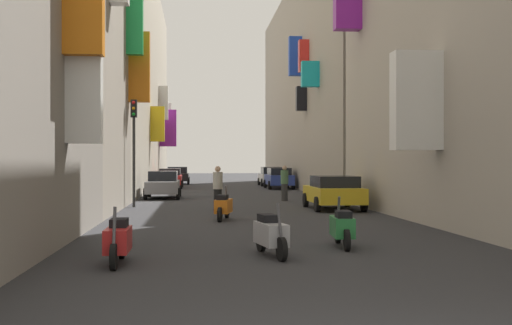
{
  "coord_description": "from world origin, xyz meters",
  "views": [
    {
      "loc": [
        -1.96,
        -4.94,
        1.96
      ],
      "look_at": [
        1.71,
        34.76,
        1.88
      ],
      "focal_mm": 44.98,
      "sensor_mm": 36.0,
      "label": 1
    }
  ],
  "objects": [
    {
      "name": "ground_plane",
      "position": [
        0.0,
        30.0,
        0.0
      ],
      "size": [
        140.0,
        140.0,
        0.0
      ],
      "primitive_type": "plane",
      "color": "#2D2D30"
    },
    {
      "name": "building_left_mid_b",
      "position": [
        -7.99,
        42.54,
        7.71
      ],
      "size": [
        7.36,
        34.93,
        15.42
      ],
      "color": "#BCB29E",
      "rests_on": "ground"
    },
    {
      "name": "building_right_mid_b",
      "position": [
        8.0,
        42.56,
        7.61
      ],
      "size": [
        7.01,
        34.87,
        15.22
      ],
      "color": "#9E9384",
      "rests_on": "ground"
    },
    {
      "name": "parked_car_blue",
      "position": [
        3.87,
        40.45,
        0.78
      ],
      "size": [
        1.83,
        4.45,
        1.49
      ],
      "color": "navy",
      "rests_on": "ground"
    },
    {
      "name": "parked_car_yellow",
      "position": [
        3.58,
        20.7,
        0.73
      ],
      "size": [
        2.01,
        4.08,
        1.37
      ],
      "color": "gold",
      "rests_on": "ground"
    },
    {
      "name": "parked_car_red",
      "position": [
        -3.92,
        42.07,
        0.76
      ],
      "size": [
        1.86,
        4.32,
        1.43
      ],
      "color": "#B21E1E",
      "rests_on": "ground"
    },
    {
      "name": "parked_car_black",
      "position": [
        -3.61,
        50.5,
        0.77
      ],
      "size": [
        2.03,
        4.05,
        1.47
      ],
      "color": "black",
      "rests_on": "ground"
    },
    {
      "name": "parked_car_grey",
      "position": [
        -3.75,
        29.44,
        0.76
      ],
      "size": [
        1.84,
        4.13,
        1.44
      ],
      "color": "slate",
      "rests_on": "ground"
    },
    {
      "name": "parked_car_white",
      "position": [
        3.95,
        45.84,
        0.78
      ],
      "size": [
        1.89,
        3.96,
        1.51
      ],
      "color": "white",
      "rests_on": "ground"
    },
    {
      "name": "scooter_red",
      "position": [
        -3.46,
        7.46,
        0.46
      ],
      "size": [
        0.45,
        1.88,
        1.13
      ],
      "color": "red",
      "rests_on": "ground"
    },
    {
      "name": "scooter_orange",
      "position": [
        -1.08,
        16.4,
        0.46
      ],
      "size": [
        0.67,
        1.91,
        1.13
      ],
      "color": "orange",
      "rests_on": "ground"
    },
    {
      "name": "scooter_green",
      "position": [
        1.34,
        9.42,
        0.46
      ],
      "size": [
        0.52,
        1.86,
        1.13
      ],
      "color": "#287F3D",
      "rests_on": "ground"
    },
    {
      "name": "scooter_silver",
      "position": [
        -0.44,
        8.19,
        0.46
      ],
      "size": [
        0.64,
        1.9,
        1.13
      ],
      "color": "#ADADB2",
      "rests_on": "ground"
    },
    {
      "name": "pedestrian_crossing",
      "position": [
        2.35,
        26.38,
        0.87
      ],
      "size": [
        0.46,
        0.46,
        1.75
      ],
      "color": "#2B2B2B",
      "rests_on": "ground"
    },
    {
      "name": "pedestrian_near_left",
      "position": [
        -1.14,
        20.46,
        0.89
      ],
      "size": [
        0.53,
        0.53,
        1.77
      ],
      "color": "black",
      "rests_on": "ground"
    },
    {
      "name": "traffic_light_near_corner",
      "position": [
        -4.65,
        22.8,
        3.1
      ],
      "size": [
        0.26,
        0.34,
        4.59
      ],
      "color": "#2D2D2D",
      "rests_on": "ground"
    }
  ]
}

